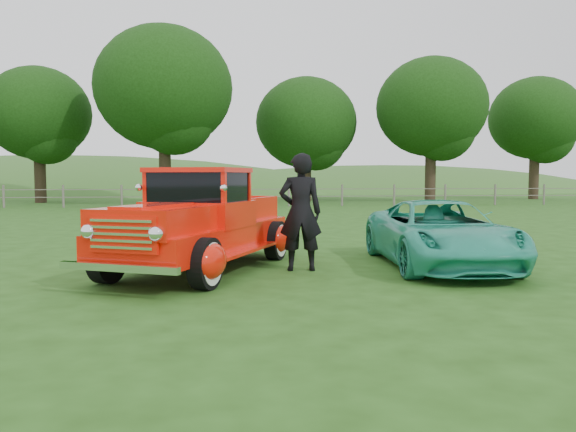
{
  "coord_description": "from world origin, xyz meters",
  "views": [
    {
      "loc": [
        -0.6,
        -8.77,
        1.63
      ],
      "look_at": [
        0.55,
        1.2,
        0.92
      ],
      "focal_mm": 35.0,
      "sensor_mm": 36.0,
      "label": 1
    }
  ],
  "objects": [
    {
      "name": "tree_far_east",
      "position": [
        22.0,
        30.0,
        5.86
      ],
      "size": [
        6.6,
        6.6,
        8.86
      ],
      "color": "black",
      "rests_on": "ground"
    },
    {
      "name": "tree_near_west",
      "position": [
        -4.0,
        25.0,
        6.8
      ],
      "size": [
        8.0,
        8.0,
        10.42
      ],
      "color": "black",
      "rests_on": "ground"
    },
    {
      "name": "tree_mid_east",
      "position": [
        13.0,
        27.0,
        6.17
      ],
      "size": [
        7.2,
        7.2,
        9.44
      ],
      "color": "black",
      "rests_on": "ground"
    },
    {
      "name": "red_pickup",
      "position": [
        -0.99,
        1.02,
        0.8
      ],
      "size": [
        3.66,
        5.26,
        1.78
      ],
      "rotation": [
        0.0,
        0.0,
        -0.42
      ],
      "color": "black",
      "rests_on": "ground"
    },
    {
      "name": "teal_sedan",
      "position": [
        3.29,
        0.93,
        0.6
      ],
      "size": [
        2.27,
        4.44,
        1.2
      ],
      "primitive_type": "imported",
      "rotation": [
        0.0,
        0.0,
        -0.06
      ],
      "color": "teal",
      "rests_on": "ground"
    },
    {
      "name": "ground",
      "position": [
        0.0,
        0.0,
        0.0
      ],
      "size": [
        140.0,
        140.0,
        0.0
      ],
      "primitive_type": "plane",
      "color": "#214612",
      "rests_on": "ground"
    },
    {
      "name": "fence_line",
      "position": [
        0.0,
        22.0,
        0.6
      ],
      "size": [
        48.0,
        0.12,
        1.2
      ],
      "color": "#6A6359",
      "rests_on": "ground"
    },
    {
      "name": "tree_mid_west",
      "position": [
        -12.0,
        28.0,
        5.55
      ],
      "size": [
        6.4,
        6.4,
        8.46
      ],
      "color": "black",
      "rests_on": "ground"
    },
    {
      "name": "man",
      "position": [
        0.73,
        0.8,
        1.02
      ],
      "size": [
        0.77,
        0.53,
        2.03
      ],
      "primitive_type": "imported",
      "rotation": [
        0.0,
        0.0,
        3.08
      ],
      "color": "black",
      "rests_on": "ground"
    },
    {
      "name": "tree_near_east",
      "position": [
        5.0,
        29.0,
        5.25
      ],
      "size": [
        6.8,
        6.8,
        8.33
      ],
      "color": "black",
      "rests_on": "ground"
    },
    {
      "name": "distant_hills",
      "position": [
        -4.08,
        59.46,
        -4.55
      ],
      "size": [
        116.0,
        60.0,
        18.0
      ],
      "color": "#315921",
      "rests_on": "ground"
    }
  ]
}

